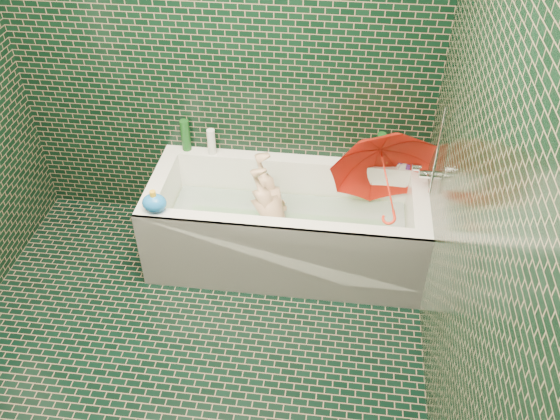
# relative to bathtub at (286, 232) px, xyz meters

# --- Properties ---
(floor) EXTENTS (2.80, 2.80, 0.00)m
(floor) POSITION_rel_bathtub_xyz_m (-0.45, -1.01, -0.21)
(floor) COLOR black
(floor) RESTS_ON ground
(wall_back) EXTENTS (2.80, 0.00, 2.80)m
(wall_back) POSITION_rel_bathtub_xyz_m (-0.45, 0.39, 1.04)
(wall_back) COLOR black
(wall_back) RESTS_ON floor
(wall_right) EXTENTS (0.00, 2.80, 2.80)m
(wall_right) POSITION_rel_bathtub_xyz_m (0.85, -1.01, 1.04)
(wall_right) COLOR black
(wall_right) RESTS_ON floor
(bathtub) EXTENTS (1.70, 0.75, 0.55)m
(bathtub) POSITION_rel_bathtub_xyz_m (0.00, 0.00, 0.00)
(bathtub) COLOR white
(bathtub) RESTS_ON floor
(bath_mat) EXTENTS (1.35, 0.47, 0.01)m
(bath_mat) POSITION_rel_bathtub_xyz_m (0.00, 0.02, -0.06)
(bath_mat) COLOR #4CCB28
(bath_mat) RESTS_ON bathtub
(water) EXTENTS (1.48, 0.53, 0.00)m
(water) POSITION_rel_bathtub_xyz_m (0.00, 0.02, 0.09)
(water) COLOR silver
(water) RESTS_ON bathtub
(faucet) EXTENTS (0.18, 0.19, 0.55)m
(faucet) POSITION_rel_bathtub_xyz_m (0.81, 0.01, 0.56)
(faucet) COLOR silver
(faucet) RESTS_ON wall_right
(child) EXTENTS (0.92, 0.38, 0.41)m
(child) POSITION_rel_bathtub_xyz_m (-0.06, -0.01, 0.10)
(child) COLOR tan
(child) RESTS_ON bathtub
(umbrella) EXTENTS (0.85, 0.86, 0.87)m
(umbrella) POSITION_rel_bathtub_xyz_m (0.60, 0.06, 0.40)
(umbrella) COLOR red
(umbrella) RESTS_ON bathtub
(soap_bottle_a) EXTENTS (0.12, 0.12, 0.27)m
(soap_bottle_a) POSITION_rel_bathtub_xyz_m (0.72, 0.30, 0.34)
(soap_bottle_a) COLOR white
(soap_bottle_a) RESTS_ON bathtub
(soap_bottle_b) EXTENTS (0.10, 0.10, 0.18)m
(soap_bottle_b) POSITION_rel_bathtub_xyz_m (0.71, 0.31, 0.34)
(soap_bottle_b) COLOR #501D6F
(soap_bottle_b) RESTS_ON bathtub
(soap_bottle_c) EXTENTS (0.14, 0.14, 0.16)m
(soap_bottle_c) POSITION_rel_bathtub_xyz_m (0.70, 0.36, 0.34)
(soap_bottle_c) COLOR #134417
(soap_bottle_c) RESTS_ON bathtub
(bottle_right_tall) EXTENTS (0.07, 0.07, 0.22)m
(bottle_right_tall) POSITION_rel_bathtub_xyz_m (0.55, 0.35, 0.45)
(bottle_right_tall) COLOR #134417
(bottle_right_tall) RESTS_ON bathtub
(bottle_right_pump) EXTENTS (0.06, 0.06, 0.18)m
(bottle_right_pump) POSITION_rel_bathtub_xyz_m (0.75, 0.34, 0.43)
(bottle_right_pump) COLOR silver
(bottle_right_pump) RESTS_ON bathtub
(bottle_left_tall) EXTENTS (0.07, 0.07, 0.21)m
(bottle_left_tall) POSITION_rel_bathtub_xyz_m (-0.70, 0.36, 0.45)
(bottle_left_tall) COLOR #134417
(bottle_left_tall) RESTS_ON bathtub
(bottle_left_short) EXTENTS (0.05, 0.05, 0.18)m
(bottle_left_short) POSITION_rel_bathtub_xyz_m (-0.53, 0.33, 0.43)
(bottle_left_short) COLOR white
(bottle_left_short) RESTS_ON bathtub
(rubber_duck) EXTENTS (0.11, 0.09, 0.08)m
(rubber_duck) POSITION_rel_bathtub_xyz_m (0.59, 0.35, 0.38)
(rubber_duck) COLOR yellow
(rubber_duck) RESTS_ON bathtub
(bath_toy) EXTENTS (0.16, 0.13, 0.14)m
(bath_toy) POSITION_rel_bathtub_xyz_m (-0.73, -0.29, 0.40)
(bath_toy) COLOR blue
(bath_toy) RESTS_ON bathtub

